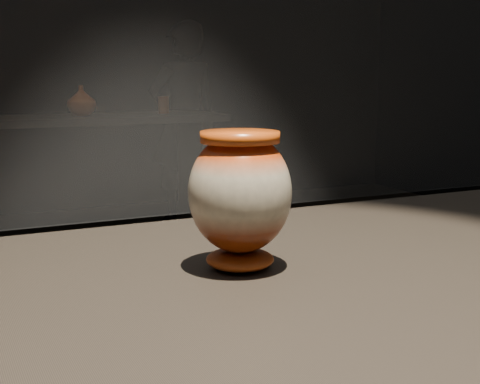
# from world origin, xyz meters

# --- Properties ---
(main_vase) EXTENTS (0.18, 0.18, 0.20)m
(main_vase) POSITION_xyz_m (0.04, 0.05, 1.01)
(main_vase) COLOR #642108
(main_vase) RESTS_ON display_plinth
(back_shelf) EXTENTS (2.00, 0.60, 0.90)m
(back_shelf) POSITION_xyz_m (0.56, 3.71, 0.64)
(back_shelf) COLOR black
(back_shelf) RESTS_ON ground
(back_vase_mid) EXTENTS (0.25, 0.25, 0.20)m
(back_vase_mid) POSITION_xyz_m (0.60, 3.71, 1.00)
(back_vase_mid) COLOR #642108
(back_vase_mid) RESTS_ON back_shelf
(back_vase_right) EXTENTS (0.08, 0.08, 0.12)m
(back_vase_right) POSITION_xyz_m (1.18, 3.71, 0.96)
(back_vase_right) COLOR brown
(back_vase_right) RESTS_ON back_shelf
(visitor) EXTENTS (0.60, 0.41, 1.58)m
(visitor) POSITION_xyz_m (1.50, 4.16, 0.79)
(visitor) COLOR black
(visitor) RESTS_ON ground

